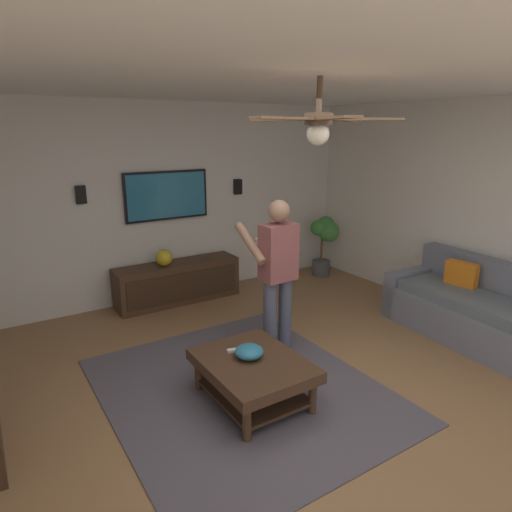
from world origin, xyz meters
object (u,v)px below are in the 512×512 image
media_console (178,282)px  person_standing (277,269)px  remote_white (236,350)px  vase_round (164,258)px  bowl (249,352)px  coffee_table (253,371)px  ceiling_fan (320,123)px  tv (167,195)px  potted_plant_tall (325,237)px  couch (473,310)px  wall_speaker_left (238,187)px  wall_speaker_right (81,195)px

media_console → person_standing: (-1.95, -0.29, 0.66)m
remote_white → vase_round: bearing=102.2°
bowl → vase_round: size_ratio=1.14×
coffee_table → remote_white: 0.25m
bowl → vase_round: bearing=-5.1°
bowl → ceiling_fan: size_ratio=0.21×
tv → potted_plant_tall: 2.62m
couch → vase_round: couch is taller
potted_plant_tall → wall_speaker_left: 1.64m
media_console → wall_speaker_right: (0.25, 1.10, 1.26)m
person_standing → tv: bearing=4.7°
coffee_table → potted_plant_tall: potted_plant_tall is taller
potted_plant_tall → wall_speaker_left: (0.46, 1.33, 0.84)m
couch → remote_white: couch is taller
tv → vase_round: size_ratio=5.30×
couch → bowl: couch is taller
couch → remote_white: 2.88m
media_console → tv: size_ratio=1.46×
media_console → potted_plant_tall: bearing=85.1°
bowl → couch: bearing=-96.5°
media_console → vase_round: vase_round is taller
media_console → ceiling_fan: size_ratio=1.44×
couch → ceiling_fan: (-0.16, 2.50, 2.02)m
couch → remote_white: bearing=-5.5°
coffee_table → bowl: size_ratio=4.00×
coffee_table → tv: bearing=-8.3°
person_standing → wall_speaker_right: size_ratio=7.45×
bowl → ceiling_fan: ceiling_fan is taller
couch → person_standing: bearing=-19.2°
potted_plant_tall → vase_round: size_ratio=4.41×
couch → wall_speaker_right: (3.10, 3.48, 1.21)m
wall_speaker_right → media_console: bearing=-103.0°
tv → bowl: tv is taller
couch → wall_speaker_left: 3.55m
wall_speaker_right → ceiling_fan: ceiling_fan is taller
couch → potted_plant_tall: 2.66m
couch → wall_speaker_left: bearing=-63.8°
coffee_table → person_standing: (0.63, -0.70, 0.64)m
couch → ceiling_fan: bearing=7.6°
potted_plant_tall → bowl: 3.69m
person_standing → wall_speaker_left: size_ratio=7.45×
bowl → wall_speaker_left: size_ratio=1.14×
tv → bowl: size_ratio=4.67×
vase_round → media_console: bearing=-80.9°
media_console → wall_speaker_right: size_ratio=7.73×
vase_round → coffee_table: bearing=175.1°
potted_plant_tall → wall_speaker_right: 3.69m
vase_round → wall_speaker_right: (0.28, 0.91, 0.87)m
tv → ceiling_fan: size_ratio=0.99×
vase_round → ceiling_fan: ceiling_fan is taller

